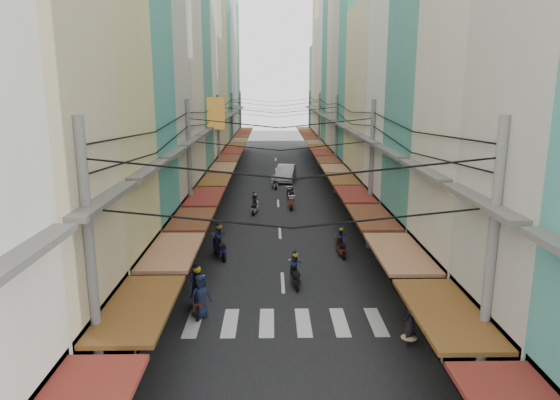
{
  "coord_description": "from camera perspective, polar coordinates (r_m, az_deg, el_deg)",
  "views": [
    {
      "loc": [
        -0.49,
        -23.54,
        8.82
      ],
      "look_at": [
        -0.03,
        3.92,
        2.57
      ],
      "focal_mm": 32.0,
      "sensor_mm": 36.0,
      "label": 1
    }
  ],
  "objects": [
    {
      "name": "sidewalk_left",
      "position": [
        44.82,
        -8.66,
        1.35
      ],
      "size": [
        3.0,
        80.0,
        0.06
      ],
      "primitive_type": "cube",
      "color": "slate",
      "rests_on": "ground"
    },
    {
      "name": "crosswalk",
      "position": [
        19.62,
        0.58,
        -13.81
      ],
      "size": [
        7.55,
        2.4,
        0.01
      ],
      "color": "silver",
      "rests_on": "ground"
    },
    {
      "name": "building_row_right",
      "position": [
        40.86,
        11.21,
        13.4
      ],
      "size": [
        7.8,
        68.98,
        22.59
      ],
      "color": "teal",
      "rests_on": "ground"
    },
    {
      "name": "white_car",
      "position": [
        47.85,
        0.68,
        2.18
      ],
      "size": [
        5.67,
        2.84,
        1.92
      ],
      "primitive_type": "imported",
      "rotation": [
        0.0,
        0.0,
        -0.13
      ],
      "color": "#BABABE",
      "rests_on": "ground"
    },
    {
      "name": "moving_scooters",
      "position": [
        28.5,
        -1.85,
        -4.09
      ],
      "size": [
        7.15,
        26.58,
        2.02
      ],
      "color": "black",
      "rests_on": "ground"
    },
    {
      "name": "traffic_sign",
      "position": [
        22.19,
        15.64,
        -5.22
      ],
      "size": [
        0.1,
        0.64,
        2.93
      ],
      "color": "slate",
      "rests_on": "ground"
    },
    {
      "name": "market_umbrella",
      "position": [
        20.28,
        16.63,
        -7.0
      ],
      "size": [
        2.3,
        2.3,
        2.42
      ],
      "color": "#B2B2B7",
      "rests_on": "ground"
    },
    {
      "name": "road",
      "position": [
        44.42,
        -0.32,
        1.37
      ],
      "size": [
        10.0,
        80.0,
        0.02
      ],
      "primitive_type": "cube",
      "color": "black",
      "rests_on": "ground"
    },
    {
      "name": "building_row_left",
      "position": [
        40.79,
        -11.81,
        13.89
      ],
      "size": [
        7.8,
        67.67,
        23.7
      ],
      "color": "silver",
      "rests_on": "ground"
    },
    {
      "name": "parked_scooters",
      "position": [
        23.03,
        12.0,
        -8.73
      ],
      "size": [
        12.81,
        13.96,
        1.0
      ],
      "color": "black",
      "rests_on": "ground"
    },
    {
      "name": "ground",
      "position": [
        25.14,
        0.21,
        -7.73
      ],
      "size": [
        160.0,
        160.0,
        0.0
      ],
      "primitive_type": "plane",
      "color": "slate",
      "rests_on": "ground"
    },
    {
      "name": "utility_poles",
      "position": [
        38.62,
        -0.24,
        9.5
      ],
      "size": [
        10.2,
        66.13,
        8.2
      ],
      "color": "slate",
      "rests_on": "ground"
    },
    {
      "name": "sidewalk_right",
      "position": [
        44.96,
        8.0,
        1.41
      ],
      "size": [
        3.0,
        80.0,
        0.06
      ],
      "primitive_type": "cube",
      "color": "slate",
      "rests_on": "ground"
    },
    {
      "name": "bicycle",
      "position": [
        27.33,
        16.14,
        -6.54
      ],
      "size": [
        1.78,
        0.91,
        1.17
      ],
      "primitive_type": "imported",
      "rotation": [
        0.0,
        0.0,
        1.74
      ],
      "color": "black",
      "rests_on": "ground"
    },
    {
      "name": "pedestrians",
      "position": [
        28.11,
        -8.92,
        -3.37
      ],
      "size": [
        12.28,
        23.71,
        2.25
      ],
      "color": "black",
      "rests_on": "ground"
    }
  ]
}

